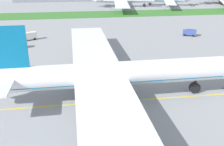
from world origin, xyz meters
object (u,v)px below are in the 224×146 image
Objects in this scene: ground_crew_wingwalker_starboard at (153,78)px; parked_airliner_far_left at (122,0)px; service_truck_catering_van at (190,32)px; ground_crew_wingwalker_port at (69,82)px; service_truck_fuel_bowser at (19,44)px; airliner_foreground at (108,75)px; service_truck_baggage_loader at (29,36)px.

parked_airliner_far_left reaches higher than ground_crew_wingwalker_starboard.
ground_crew_wingwalker_port is at bearing -139.03° from service_truck_catering_van.
service_truck_fuel_bowser is at bearing -119.62° from parked_airliner_far_left.
ground_crew_wingwalker_starboard is (20.80, -0.24, -0.01)m from ground_crew_wingwalker_port.
service_truck_fuel_bowser is at bearing 116.66° from ground_crew_wingwalker_port.
service_truck_baggage_loader is at bearing 114.00° from airliner_foreground.
ground_crew_wingwalker_port is 0.28× the size of service_truck_catering_van.
ground_crew_wingwalker_port is 0.32× the size of service_truck_fuel_bowser.
ground_crew_wingwalker_port is 39.05m from service_truck_fuel_bowser.
parked_airliner_far_left reaches higher than service_truck_baggage_loader.
service_truck_catering_van is at bearing 51.13° from airliner_foreground.
service_truck_baggage_loader is 10.63m from service_truck_fuel_bowser.
parked_airliner_far_left is (16.14, 130.91, 4.00)m from ground_crew_wingwalker_starboard.
service_truck_baggage_loader is at bearing 79.05° from service_truck_fuel_bowser.
ground_crew_wingwalker_starboard is at bearing -0.67° from ground_crew_wingwalker_port.
service_truck_fuel_bowser reaches higher than ground_crew_wingwalker_starboard.
service_truck_baggage_loader is (-15.50, 45.34, 0.69)m from ground_crew_wingwalker_port.
ground_crew_wingwalker_starboard is 0.26× the size of service_truck_baggage_loader.
parked_airliner_far_left is (28.66, 138.74, -0.71)m from airliner_foreground.
ground_crew_wingwalker_starboard is 58.27m from service_truck_baggage_loader.
airliner_foreground reaches higher than ground_crew_wingwalker_starboard.
ground_crew_wingwalker_starboard is at bearing -123.48° from service_truck_catering_van.
ground_crew_wingwalker_port is at bearing -63.34° from service_truck_fuel_bowser.
service_truck_baggage_loader reaches higher than ground_crew_wingwalker_port.
service_truck_catering_van reaches higher than ground_crew_wingwalker_starboard.
ground_crew_wingwalker_port is 20.80m from ground_crew_wingwalker_starboard.
ground_crew_wingwalker_starboard is at bearing -97.03° from parked_airliner_far_left.
airliner_foreground is at bearing -101.67° from parked_airliner_far_left.
ground_crew_wingwalker_starboard is 131.96m from parked_airliner_far_left.
parked_airliner_far_left reaches higher than ground_crew_wingwalker_port.
service_truck_baggage_loader is 100.21m from parked_airliner_far_left.
airliner_foreground is 60.02× the size of ground_crew_wingwalker_port.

